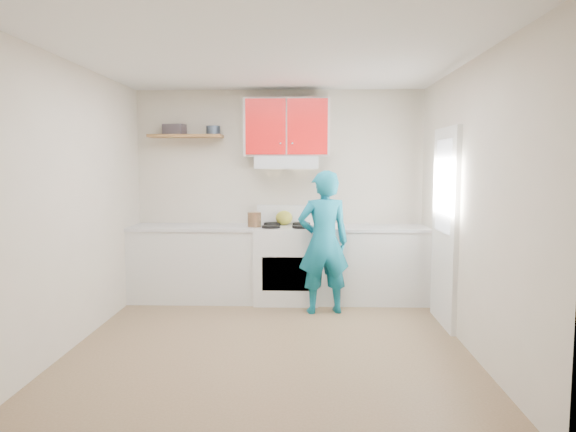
{
  "coord_description": "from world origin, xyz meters",
  "views": [
    {
      "loc": [
        0.32,
        -4.75,
        1.68
      ],
      "look_at": [
        0.15,
        0.55,
        1.15
      ],
      "focal_mm": 32.7,
      "sensor_mm": 36.0,
      "label": 1
    }
  ],
  "objects_px": {
    "tin": "(213,130)",
    "person": "(324,242)",
    "crock": "(254,220)",
    "kettle": "(284,218)",
    "stove": "(287,264)"
  },
  "relations": [
    {
      "from": "crock",
      "to": "kettle",
      "type": "bearing_deg",
      "value": 30.19
    },
    {
      "from": "stove",
      "to": "kettle",
      "type": "height_order",
      "value": "kettle"
    },
    {
      "from": "tin",
      "to": "person",
      "type": "distance_m",
      "value": 1.98
    },
    {
      "from": "crock",
      "to": "tin",
      "type": "bearing_deg",
      "value": 156.27
    },
    {
      "from": "tin",
      "to": "person",
      "type": "relative_size",
      "value": 0.11
    },
    {
      "from": "kettle",
      "to": "person",
      "type": "bearing_deg",
      "value": -65.3
    },
    {
      "from": "crock",
      "to": "person",
      "type": "xyz_separation_m",
      "value": [
        0.82,
        -0.45,
        -0.19
      ]
    },
    {
      "from": "tin",
      "to": "crock",
      "type": "height_order",
      "value": "tin"
    },
    {
      "from": "crock",
      "to": "person",
      "type": "bearing_deg",
      "value": -28.65
    },
    {
      "from": "person",
      "to": "crock",
      "type": "bearing_deg",
      "value": -39.62
    },
    {
      "from": "kettle",
      "to": "person",
      "type": "distance_m",
      "value": 0.83
    },
    {
      "from": "kettle",
      "to": "crock",
      "type": "relative_size",
      "value": 1.07
    },
    {
      "from": "stove",
      "to": "kettle",
      "type": "relative_size",
      "value": 4.36
    },
    {
      "from": "tin",
      "to": "crock",
      "type": "bearing_deg",
      "value": -23.73
    },
    {
      "from": "kettle",
      "to": "crock",
      "type": "bearing_deg",
      "value": -160.81
    }
  ]
}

